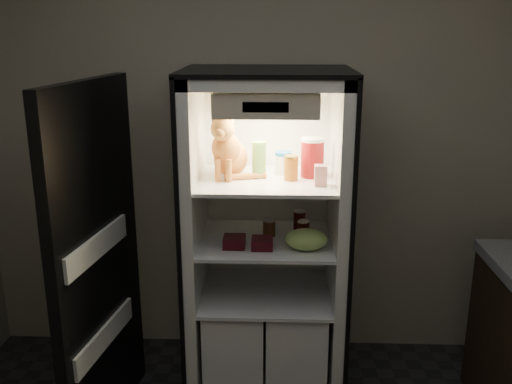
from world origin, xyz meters
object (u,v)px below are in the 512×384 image
(refrigerator, at_px, (266,259))
(soda_can_b, at_px, (304,230))
(soda_can_c, at_px, (303,231))
(berry_box_right, at_px, (262,243))
(pepper_jar, at_px, (312,158))
(soda_can_a, at_px, (299,221))
(grape_bag, at_px, (306,239))
(tabby_cat, at_px, (228,152))
(mayo_tub, at_px, (283,163))
(condiment_jar, at_px, (269,227))
(cream_carton, at_px, (321,176))
(berry_box_left, at_px, (234,242))
(salsa_jar, at_px, (291,168))
(parmesan_shaker, at_px, (259,160))

(refrigerator, distance_m, soda_can_b, 0.30)
(soda_can_c, relative_size, berry_box_right, 1.00)
(berry_box_right, bearing_deg, pepper_jar, 35.87)
(soda_can_a, xyz_separation_m, grape_bag, (0.03, -0.27, -0.01))
(tabby_cat, bearing_deg, mayo_tub, 23.46)
(soda_can_c, relative_size, grape_bag, 0.50)
(condiment_jar, bearing_deg, tabby_cat, -176.06)
(tabby_cat, height_order, condiment_jar, tabby_cat)
(soda_can_b, xyz_separation_m, berry_box_right, (-0.23, -0.15, -0.03))
(cream_carton, xyz_separation_m, berry_box_right, (-0.30, -0.01, -0.38))
(tabby_cat, bearing_deg, soda_can_b, 6.63)
(tabby_cat, relative_size, berry_box_right, 3.33)
(soda_can_b, distance_m, grape_bag, 0.16)
(soda_can_c, xyz_separation_m, berry_box_left, (-0.37, -0.10, -0.03))
(salsa_jar, relative_size, condiment_jar, 1.36)
(cream_carton, height_order, berry_box_left, cream_carton)
(soda_can_b, bearing_deg, refrigerator, 164.90)
(condiment_jar, bearing_deg, grape_bag, -44.75)
(parmesan_shaker, height_order, mayo_tub, parmesan_shaker)
(grape_bag, relative_size, berry_box_right, 1.99)
(mayo_tub, height_order, condiment_jar, mayo_tub)
(cream_carton, bearing_deg, salsa_jar, 145.26)
(cream_carton, distance_m, berry_box_left, 0.59)
(mayo_tub, xyz_separation_m, berry_box_left, (-0.26, -0.23, -0.38))
(refrigerator, distance_m, condiment_jar, 0.20)
(berry_box_left, bearing_deg, berry_box_right, -5.39)
(mayo_tub, distance_m, soda_can_b, 0.39)
(soda_can_b, bearing_deg, salsa_jar, -158.59)
(refrigerator, distance_m, tabby_cat, 0.67)
(pepper_jar, bearing_deg, condiment_jar, -179.42)
(refrigerator, relative_size, soda_can_c, 16.39)
(soda_can_a, bearing_deg, cream_carton, -69.19)
(refrigerator, height_order, tabby_cat, refrigerator)
(tabby_cat, distance_m, berry_box_right, 0.53)
(parmesan_shaker, xyz_separation_m, condiment_jar, (0.06, 0.02, -0.40))
(condiment_jar, bearing_deg, parmesan_shaker, -158.10)
(grape_bag, bearing_deg, berry_box_left, 176.79)
(parmesan_shaker, distance_m, grape_bag, 0.50)
(refrigerator, bearing_deg, berry_box_left, -131.19)
(pepper_jar, relative_size, soda_can_a, 1.70)
(cream_carton, bearing_deg, grape_bag, -162.90)
(soda_can_b, bearing_deg, cream_carton, -62.44)
(soda_can_a, distance_m, condiment_jar, 0.19)
(soda_can_b, bearing_deg, pepper_jar, 49.68)
(pepper_jar, relative_size, soda_can_c, 1.88)
(tabby_cat, bearing_deg, soda_can_a, 22.26)
(pepper_jar, distance_m, soda_can_a, 0.40)
(salsa_jar, relative_size, soda_can_c, 1.18)
(pepper_jar, height_order, grape_bag, pepper_jar)
(tabby_cat, distance_m, condiment_jar, 0.50)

